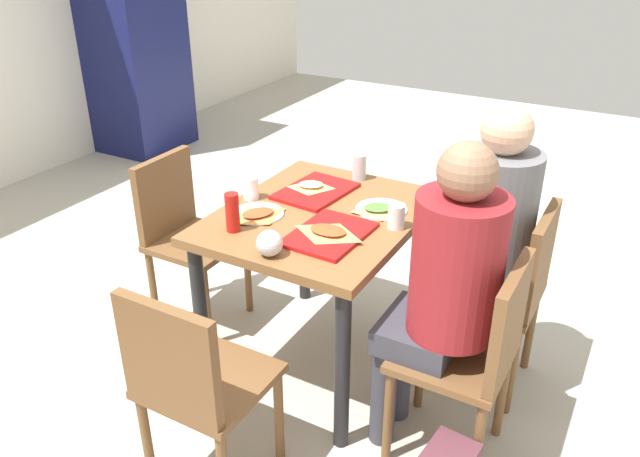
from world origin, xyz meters
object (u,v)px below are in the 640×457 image
object	(u,v)px
pizza_slice_c	(258,214)
condiment_bottle	(232,212)
chair_left_end	(193,381)
chair_near_right	(511,287)
tray_red_far	(316,191)
chair_far_side	(183,228)
foil_bundle	(270,243)
paper_plate_center	(258,214)
drink_fridge	(134,38)
main_table	(320,237)
chair_near_left	(476,350)
plastic_cup_a	(251,188)
person_in_red	(445,281)
plastic_cup_b	(396,216)
soda_can	(359,167)
paper_plate_near_edge	(381,209)
pizza_slice_d	(378,209)
tray_red_near	(330,234)
person_in_brown_jacket	(485,227)
pizza_slice_a	(328,232)
pizza_slice_b	(311,186)

from	to	relation	value
pizza_slice_c	condiment_bottle	size ratio (longest dim) A/B	1.47
chair_left_end	pizza_slice_c	world-z (taller)	chair_left_end
chair_near_right	tray_red_far	world-z (taller)	chair_near_right
chair_far_side	foil_bundle	size ratio (longest dim) A/B	8.61
paper_plate_center	drink_fridge	bearing A→B (deg)	52.27
main_table	tray_red_far	world-z (taller)	tray_red_far
chair_near_left	plastic_cup_a	distance (m)	1.18
paper_plate_center	condiment_bottle	bearing A→B (deg)	180.00
person_in_red	drink_fridge	bearing A→B (deg)	58.54
plastic_cup_b	soda_can	world-z (taller)	soda_can
chair_near_right	chair_left_end	size ratio (longest dim) A/B	1.00
paper_plate_near_edge	pizza_slice_d	size ratio (longest dim) A/B	1.02
soda_can	drink_fridge	distance (m)	3.19
chair_near_right	chair_far_side	bearing A→B (deg)	98.90
main_table	foil_bundle	distance (m)	0.45
chair_near_left	paper_plate_center	xyz separation A→B (m)	(0.10, 1.00, 0.27)
plastic_cup_a	plastic_cup_b	bearing A→B (deg)	-85.85
soda_can	chair_near_left	bearing A→B (deg)	-129.51
chair_near_left	soda_can	size ratio (longest dim) A/B	7.05
plastic_cup_a	foil_bundle	size ratio (longest dim) A/B	1.00
chair_near_left	plastic_cup_b	xyz separation A→B (m)	(0.27, 0.44, 0.31)
plastic_cup_b	foil_bundle	distance (m)	0.54
paper_plate_near_edge	foil_bundle	xyz separation A→B (m)	(-0.56, 0.20, 0.05)
tray_red_near	paper_plate_near_edge	bearing A→B (deg)	-14.01
paper_plate_near_edge	paper_plate_center	bearing A→B (deg)	123.93
tray_red_near	tray_red_far	xyz separation A→B (m)	(0.34, 0.26, 0.00)
chair_far_side	chair_left_end	xyz separation A→B (m)	(-0.87, -0.78, 0.00)
chair_left_end	paper_plate_near_edge	bearing A→B (deg)	-12.07
chair_left_end	condiment_bottle	xyz separation A→B (m)	(0.55, 0.22, 0.34)
chair_left_end	plastic_cup_a	distance (m)	0.96
person_in_brown_jacket	tray_red_near	xyz separation A→B (m)	(-0.41, 0.50, 0.03)
person_in_brown_jacket	pizza_slice_c	world-z (taller)	person_in_brown_jacket
tray_red_far	pizza_slice_a	xyz separation A→B (m)	(-0.35, -0.26, 0.02)
chair_near_left	pizza_slice_b	distance (m)	1.06
tray_red_far	paper_plate_near_edge	distance (m)	0.34
soda_can	chair_near_right	bearing A→B (deg)	-102.07
tray_red_near	plastic_cup_b	xyz separation A→B (m)	(0.20, -0.20, 0.04)
chair_near_left	person_in_red	bearing A→B (deg)	90.00
soda_can	pizza_slice_b	bearing A→B (deg)	151.33
chair_far_side	pizza_slice_c	bearing A→B (deg)	-106.60
paper_plate_near_edge	plastic_cup_a	bearing A→B (deg)	107.13
chair_near_left	condiment_bottle	distance (m)	1.06
paper_plate_near_edge	pizza_slice_c	bearing A→B (deg)	127.55
pizza_slice_d	plastic_cup_b	size ratio (longest dim) A/B	2.16
chair_far_side	soda_can	size ratio (longest dim) A/B	7.05
person_in_red	tray_red_far	distance (m)	0.86
pizza_slice_a	pizza_slice_c	bearing A→B (deg)	88.22
paper_plate_near_edge	pizza_slice_c	distance (m)	0.52
pizza_slice_d	plastic_cup_a	world-z (taller)	plastic_cup_a
chair_near_right	plastic_cup_a	size ratio (longest dim) A/B	8.61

